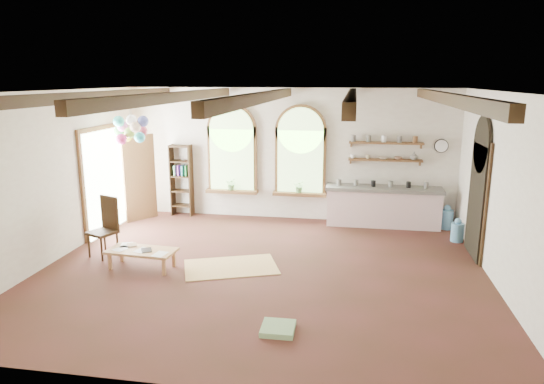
% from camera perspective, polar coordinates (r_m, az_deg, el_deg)
% --- Properties ---
extents(floor, '(8.00, 8.00, 0.00)m').
position_cam_1_polar(floor, '(8.94, -1.17, -9.22)').
color(floor, '#4F2620').
rests_on(floor, ground).
extents(ceiling_beams, '(6.20, 6.80, 0.18)m').
position_cam_1_polar(ceiling_beams, '(8.27, -1.28, 11.06)').
color(ceiling_beams, '#322010').
rests_on(ceiling_beams, ceiling).
extents(window_left, '(1.30, 0.28, 2.20)m').
position_cam_1_polar(window_left, '(12.04, -4.73, 4.68)').
color(window_left, brown).
rests_on(window_left, floor).
extents(window_right, '(1.30, 0.28, 2.20)m').
position_cam_1_polar(window_right, '(11.74, 3.36, 4.48)').
color(window_right, brown).
rests_on(window_right, floor).
extents(left_doorway, '(0.10, 1.90, 2.50)m').
position_cam_1_polar(left_doorway, '(11.56, -19.06, 1.21)').
color(left_doorway, brown).
rests_on(left_doorway, floor).
extents(right_doorway, '(0.10, 1.30, 2.40)m').
position_cam_1_polar(right_doorway, '(10.17, 22.94, -0.98)').
color(right_doorway, black).
rests_on(right_doorway, floor).
extents(kitchen_counter, '(2.68, 0.62, 0.94)m').
position_cam_1_polar(kitchen_counter, '(11.71, 12.93, -1.64)').
color(kitchen_counter, beige).
rests_on(kitchen_counter, floor).
extents(wall_shelf_lower, '(1.70, 0.24, 0.04)m').
position_cam_1_polar(wall_shelf_lower, '(11.67, 13.16, 3.69)').
color(wall_shelf_lower, brown).
rests_on(wall_shelf_lower, wall_back).
extents(wall_shelf_upper, '(1.70, 0.24, 0.04)m').
position_cam_1_polar(wall_shelf_upper, '(11.61, 13.26, 5.64)').
color(wall_shelf_upper, brown).
rests_on(wall_shelf_upper, wall_back).
extents(wall_clock, '(0.32, 0.04, 0.32)m').
position_cam_1_polar(wall_clock, '(11.83, 19.30, 5.14)').
color(wall_clock, black).
rests_on(wall_clock, wall_back).
extents(bookshelf, '(0.53, 0.32, 1.80)m').
position_cam_1_polar(bookshelf, '(12.46, -10.60, 1.36)').
color(bookshelf, '#322010').
rests_on(bookshelf, floor).
extents(coffee_table, '(1.29, 0.66, 0.36)m').
position_cam_1_polar(coffee_table, '(9.25, -15.09, -6.82)').
color(coffee_table, tan).
rests_on(coffee_table, floor).
extents(side_chair, '(0.61, 0.61, 1.18)m').
position_cam_1_polar(side_chair, '(10.08, -19.16, -5.29)').
color(side_chair, '#322010').
rests_on(side_chair, floor).
extents(floor_mat, '(1.94, 1.57, 0.02)m').
position_cam_1_polar(floor_mat, '(9.11, -4.86, -8.77)').
color(floor_mat, tan).
rests_on(floor_mat, floor).
extents(floor_cushion, '(0.46, 0.46, 0.08)m').
position_cam_1_polar(floor_cushion, '(6.96, 0.72, -15.76)').
color(floor_cushion, '#789D6C').
rests_on(floor_cushion, floor).
extents(water_jug_a, '(0.30, 0.30, 0.57)m').
position_cam_1_polar(water_jug_a, '(11.95, 19.84, -2.94)').
color(water_jug_a, '#5C99C5').
rests_on(water_jug_a, floor).
extents(water_jug_b, '(0.27, 0.27, 0.52)m').
position_cam_1_polar(water_jug_b, '(11.12, 20.97, -4.34)').
color(water_jug_b, '#5C99C5').
rests_on(water_jug_b, floor).
extents(balloon_cluster, '(0.88, 0.88, 1.15)m').
position_cam_1_polar(balloon_cluster, '(10.93, -16.27, 7.12)').
color(balloon_cluster, white).
rests_on(balloon_cluster, floor).
extents(table_book, '(0.26, 0.29, 0.02)m').
position_cam_1_polar(table_book, '(9.50, -16.64, -6.05)').
color(table_book, olive).
rests_on(table_book, coffee_table).
extents(tablet, '(0.28, 0.31, 0.01)m').
position_cam_1_polar(tablet, '(9.18, -14.55, -6.63)').
color(tablet, black).
rests_on(tablet, coffee_table).
extents(potted_plant_left, '(0.27, 0.23, 0.30)m').
position_cam_1_polar(potted_plant_left, '(12.08, -4.79, 0.93)').
color(potted_plant_left, '#598C4C').
rests_on(potted_plant_left, window_left).
extents(potted_plant_right, '(0.27, 0.23, 0.30)m').
position_cam_1_polar(potted_plant_right, '(11.78, 3.25, 0.64)').
color(potted_plant_right, '#598C4C').
rests_on(potted_plant_right, window_right).
extents(shelf_cup_a, '(0.12, 0.10, 0.10)m').
position_cam_1_polar(shelf_cup_a, '(11.63, 9.48, 4.17)').
color(shelf_cup_a, white).
rests_on(shelf_cup_a, wall_shelf_lower).
extents(shelf_cup_b, '(0.10, 0.10, 0.09)m').
position_cam_1_polar(shelf_cup_b, '(11.64, 11.21, 4.10)').
color(shelf_cup_b, beige).
rests_on(shelf_cup_b, wall_shelf_lower).
extents(shelf_bowl_a, '(0.22, 0.22, 0.05)m').
position_cam_1_polar(shelf_bowl_a, '(11.66, 12.92, 3.93)').
color(shelf_bowl_a, beige).
rests_on(shelf_bowl_a, wall_shelf_lower).
extents(shelf_bowl_b, '(0.20, 0.20, 0.06)m').
position_cam_1_polar(shelf_bowl_b, '(11.68, 14.64, 3.87)').
color(shelf_bowl_b, '#8C664C').
rests_on(shelf_bowl_b, wall_shelf_lower).
extents(shelf_vase, '(0.18, 0.18, 0.19)m').
position_cam_1_polar(shelf_vase, '(11.71, 16.37, 4.11)').
color(shelf_vase, slate).
rests_on(shelf_vase, wall_shelf_lower).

